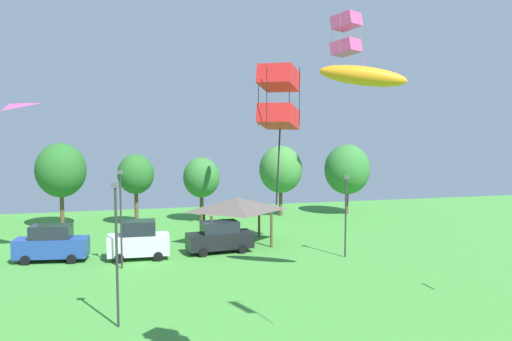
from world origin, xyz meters
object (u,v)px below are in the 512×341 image
at_px(parked_car_third_from_left, 220,237).
at_px(treeline_tree_6, 347,169).
at_px(park_pavilion, 237,204).
at_px(light_post_0, 346,211).
at_px(parked_car_leftmost, 51,244).
at_px(kite_flying_0, 278,98).
at_px(treeline_tree_4, 201,178).
at_px(parked_car_second_from_left, 139,241).
at_px(treeline_tree_5, 281,169).
at_px(treeline_tree_2, 61,170).
at_px(kite_flying_9, 1,125).
at_px(light_post_3, 117,247).
at_px(kite_flying_7, 346,34).
at_px(light_post_1, 121,214).
at_px(kite_flying_8, 363,76).
at_px(treeline_tree_3, 136,174).

relative_size(parked_car_third_from_left, treeline_tree_6, 0.68).
bearing_deg(park_pavilion, light_post_0, -42.47).
bearing_deg(parked_car_leftmost, kite_flying_0, -58.96).
bearing_deg(treeline_tree_4, parked_car_leftmost, -134.49).
xyz_separation_m(parked_car_second_from_left, treeline_tree_4, (6.25, 13.03, 2.89)).
relative_size(parked_car_second_from_left, treeline_tree_5, 0.60).
bearing_deg(parked_car_second_from_left, park_pavilion, 24.23).
relative_size(treeline_tree_2, treeline_tree_6, 1.06).
distance_m(kite_flying_9, treeline_tree_2, 13.45).
relative_size(parked_car_leftmost, treeline_tree_5, 0.70).
xyz_separation_m(treeline_tree_2, treeline_tree_5, (20.76, 1.45, -0.49)).
height_order(light_post_3, treeline_tree_2, treeline_tree_2).
height_order(kite_flying_0, kite_flying_7, kite_flying_7).
bearing_deg(kite_flying_9, kite_flying_7, -9.25).
relative_size(kite_flying_9, parked_car_third_from_left, 0.65).
relative_size(light_post_0, treeline_tree_5, 0.81).
relative_size(light_post_1, treeline_tree_5, 0.90).
bearing_deg(light_post_3, park_pavilion, 60.37).
xyz_separation_m(parked_car_second_from_left, light_post_3, (-1.29, -12.46, 2.47)).
relative_size(kite_flying_7, light_post_1, 0.45).
distance_m(kite_flying_9, treeline_tree_5, 27.32).
bearing_deg(kite_flying_7, light_post_0, 52.16).
xyz_separation_m(treeline_tree_2, treeline_tree_6, (27.63, 0.74, -0.57)).
bearing_deg(kite_flying_0, park_pavilion, 81.29).
bearing_deg(park_pavilion, light_post_3, -119.63).
distance_m(parked_car_leftmost, treeline_tree_5, 24.60).
height_order(park_pavilion, light_post_1, light_post_1).
height_order(parked_car_second_from_left, parked_car_third_from_left, parked_car_second_from_left).
bearing_deg(parked_car_leftmost, parked_car_second_from_left, -0.36).
bearing_deg(parked_car_leftmost, light_post_3, -63.80).
xyz_separation_m(kite_flying_8, parked_car_second_from_left, (-11.78, 10.23, -10.65)).
xyz_separation_m(parked_car_third_from_left, light_post_3, (-7.06, -12.96, 2.64)).
xyz_separation_m(parked_car_leftmost, parked_car_second_from_left, (5.77, -0.80, 0.08)).
relative_size(kite_flying_0, treeline_tree_4, 0.72).
distance_m(light_post_0, treeline_tree_4, 17.75).
relative_size(kite_flying_8, light_post_0, 0.83).
bearing_deg(treeline_tree_4, light_post_3, -106.47).
bearing_deg(kite_flying_7, parked_car_third_from_left, 154.29).
distance_m(treeline_tree_3, treeline_tree_5, 14.39).
xyz_separation_m(kite_flying_7, light_post_0, (0.37, 0.47, -12.01)).
height_order(light_post_1, treeline_tree_5, treeline_tree_5).
height_order(kite_flying_9, light_post_1, kite_flying_9).
relative_size(parked_car_third_from_left, treeline_tree_3, 0.75).
height_order(light_post_3, treeline_tree_5, treeline_tree_5).
height_order(treeline_tree_2, treeline_tree_3, treeline_tree_2).
xyz_separation_m(parked_car_leftmost, light_post_1, (4.64, -2.98, 2.37)).
bearing_deg(light_post_3, treeline_tree_2, 101.16).
bearing_deg(light_post_1, treeline_tree_5, 46.72).
xyz_separation_m(parked_car_third_from_left, light_post_1, (-6.90, -2.68, 2.45)).
distance_m(parked_car_third_from_left, treeline_tree_4, 12.91).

